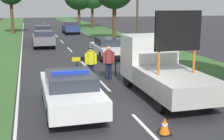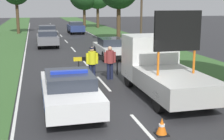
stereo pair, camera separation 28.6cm
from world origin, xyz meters
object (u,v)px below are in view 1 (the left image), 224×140
police_car (70,90)px  queued_car_van_white (108,48)px  traffic_cone_centre_front (165,126)px  utility_pole (137,11)px  police_officer (91,61)px  queued_car_sedan_black (42,33)px  queued_car_hatch_blue (71,27)px  road_barrier (97,60)px  queued_car_suv_grey (43,38)px  work_truck (160,67)px  pedestrian_civilian (109,60)px

police_car → queued_car_van_white: 11.12m
traffic_cone_centre_front → utility_pole: utility_pole is taller
police_car → police_officer: bearing=63.4°
police_officer → queued_car_sedan_black: size_ratio=0.44×
queued_car_sedan_black → queued_car_hatch_blue: queued_car_sedan_black is taller
road_barrier → queued_car_suv_grey: queued_car_suv_grey is taller
road_barrier → police_car: bearing=-112.6°
work_truck → queued_car_suv_grey: bearing=-78.8°
queued_car_van_white → queued_car_hatch_blue: size_ratio=0.98×
pedestrian_civilian → queued_car_hatch_blue: pedestrian_civilian is taller
police_car → work_truck: 4.20m
work_truck → police_officer: 3.81m
work_truck → queued_car_sedan_black: bearing=-82.8°
police_car → road_barrier: 5.38m
pedestrian_civilian → queued_car_hatch_blue: size_ratio=0.38×
queued_car_suv_grey → queued_car_sedan_black: (0.22, 5.52, 0.02)m
utility_pole → police_car: bearing=-117.3°
queued_car_van_white → queued_car_suv_grey: bearing=-60.3°
queued_car_sedan_black → queued_car_suv_grey: bearing=87.7°
road_barrier → traffic_cone_centre_front: 8.00m
queued_car_hatch_blue → police_car: bearing=82.0°
pedestrian_civilian → queued_car_van_white: 6.46m
police_car → utility_pole: bearing=57.7°
pedestrian_civilian → queued_car_sedan_black: pedestrian_civilian is taller
queued_car_hatch_blue → police_officer: bearing=84.3°
traffic_cone_centre_front → queued_car_sedan_black: bearing=94.7°
work_truck → pedestrian_civilian: bearing=-65.7°
road_barrier → police_officer: size_ratio=1.54×
queued_car_van_white → utility_pole: 8.06m
police_officer → queued_car_van_white: police_officer is taller
police_car → police_officer: 4.35m
police_car → queued_car_suv_grey: police_car is taller
work_truck → pedestrian_civilian: (-1.51, 2.97, -0.13)m
queued_car_sedan_black → police_car: bearing=89.5°
police_car → utility_pole: 18.83m
police_officer → queued_car_suv_grey: police_officer is taller
queued_car_van_white → queued_car_suv_grey: 8.29m
pedestrian_civilian → queued_car_van_white: size_ratio=0.39×
work_truck → traffic_cone_centre_front: 4.53m
police_car → road_barrier: size_ratio=1.87×
road_barrier → utility_pole: utility_pole is taller
utility_pole → queued_car_van_white: bearing=-125.4°
queued_car_van_white → police_officer: bearing=68.4°
traffic_cone_centre_front → queued_car_hatch_blue: size_ratio=0.12×
work_truck → utility_pole: bearing=-108.9°
traffic_cone_centre_front → queued_car_suv_grey: 20.70m
traffic_cone_centre_front → police_officer: bearing=96.3°
queued_car_sedan_black → police_officer: bearing=94.2°
police_car → traffic_cone_centre_front: (2.38, -3.02, -0.46)m
pedestrian_civilian → queued_car_sedan_black: bearing=103.4°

